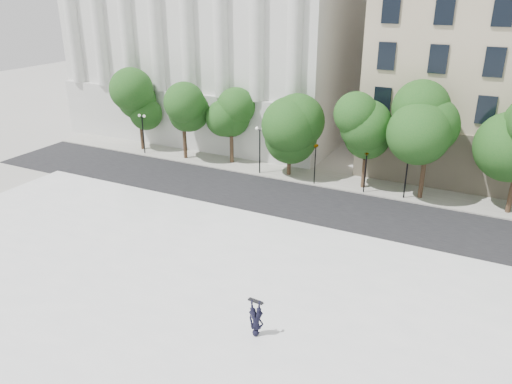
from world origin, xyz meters
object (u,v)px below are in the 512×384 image
person_lying (256,330)px  skateboard (256,301)px  traffic_light_west (316,145)px  traffic_light_east (367,151)px

person_lying → skateboard: size_ratio=2.27×
traffic_light_west → skateboard: size_ratio=4.91×
traffic_light_west → person_lying: (4.87, -20.81, -2.90)m
traffic_light_west → traffic_light_east: bearing=-0.0°
skateboard → traffic_light_east: bearing=93.0°
traffic_light_west → traffic_light_east: (4.35, -0.00, 0.10)m
traffic_light_east → traffic_light_west: bearing=180.0°
traffic_light_east → skateboard: 18.68m
skateboard → person_lying: bearing=-57.3°
traffic_light_east → skateboard: traffic_light_east is taller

